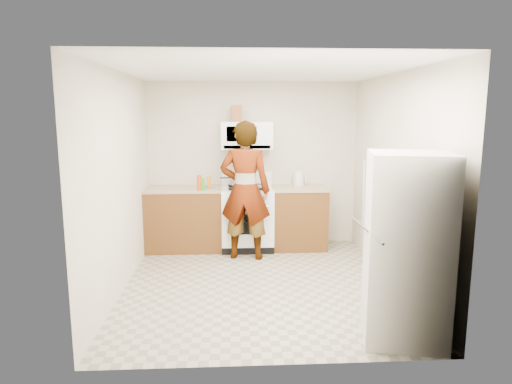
{
  "coord_description": "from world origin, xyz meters",
  "views": [
    {
      "loc": [
        -0.33,
        -5.21,
        2.04
      ],
      "look_at": [
        -0.02,
        0.55,
        1.03
      ],
      "focal_mm": 32.0,
      "sensor_mm": 36.0,
      "label": 1
    }
  ],
  "objects": [
    {
      "name": "back_wall",
      "position": [
        0.0,
        1.79,
        1.25
      ],
      "size": [
        3.2,
        0.02,
        2.5
      ],
      "primitive_type": "cube",
      "color": "beige",
      "rests_on": "floor"
    },
    {
      "name": "saucepan",
      "position": [
        -0.25,
        1.64,
        1.02
      ],
      "size": [
        0.3,
        0.3,
        0.13
      ],
      "primitive_type": "cylinder",
      "rotation": [
        0.0,
        0.0,
        -0.4
      ],
      "color": "silver",
      "rests_on": "gas_range"
    },
    {
      "name": "bottle_spray",
      "position": [
        -0.79,
        1.24,
        1.04
      ],
      "size": [
        0.08,
        0.08,
        0.22
      ],
      "primitive_type": "cylinder",
      "rotation": [
        0.0,
        0.0,
        -0.17
      ],
      "color": "#C0380E",
      "rests_on": "counter_left"
    },
    {
      "name": "bottle_green_cap",
      "position": [
        -0.74,
        1.24,
        1.02
      ],
      "size": [
        0.07,
        0.07,
        0.18
      ],
      "primitive_type": "cylinder",
      "rotation": [
        0.0,
        0.0,
        0.33
      ],
      "color": "#1C921A",
      "rests_on": "counter_left"
    },
    {
      "name": "microwave",
      "position": [
        -0.1,
        1.61,
        1.7
      ],
      "size": [
        0.76,
        0.38,
        0.4
      ],
      "primitive_type": "cube",
      "color": "white",
      "rests_on": "back_wall"
    },
    {
      "name": "counter_left",
      "position": [
        -1.04,
        1.49,
        0.92
      ],
      "size": [
        1.14,
        0.64,
        0.03
      ],
      "primitive_type": "cube",
      "color": "tan",
      "rests_on": "cabinet_left"
    },
    {
      "name": "pot_lid",
      "position": [
        -0.7,
        1.43,
        0.94
      ],
      "size": [
        0.31,
        0.31,
        0.01
      ],
      "primitive_type": "cylinder",
      "rotation": [
        0.0,
        0.0,
        0.25
      ],
      "color": "silver",
      "rests_on": "counter_left"
    },
    {
      "name": "broom",
      "position": [
        1.58,
        1.19,
        0.69
      ],
      "size": [
        0.14,
        0.29,
        1.37
      ],
      "primitive_type": "cylinder",
      "rotation": [
        0.14,
        -0.14,
        0.42
      ],
      "color": "silver",
      "rests_on": "floor"
    },
    {
      "name": "tray",
      "position": [
        0.09,
        1.37,
        0.96
      ],
      "size": [
        0.28,
        0.21,
        0.05
      ],
      "primitive_type": "cube",
      "rotation": [
        0.0,
        0.0,
        0.21
      ],
      "color": "white",
      "rests_on": "gas_range"
    },
    {
      "name": "cabinet_right",
      "position": [
        0.68,
        1.49,
        0.45
      ],
      "size": [
        0.8,
        0.62,
        0.9
      ],
      "primitive_type": "cube",
      "color": "brown",
      "rests_on": "floor"
    },
    {
      "name": "gas_range",
      "position": [
        -0.1,
        1.48,
        0.49
      ],
      "size": [
        0.76,
        0.65,
        1.13
      ],
      "color": "white",
      "rests_on": "floor"
    },
    {
      "name": "counter_right",
      "position": [
        0.68,
        1.49,
        0.92
      ],
      "size": [
        0.82,
        0.64,
        0.03
      ],
      "primitive_type": "cube",
      "color": "tan",
      "rests_on": "cabinet_right"
    },
    {
      "name": "person",
      "position": [
        -0.14,
        1.02,
        0.97
      ],
      "size": [
        0.77,
        0.58,
        1.93
      ],
      "primitive_type": "imported",
      "rotation": [
        0.0,
        0.0,
        2.97
      ],
      "color": "tan",
      "rests_on": "floor"
    },
    {
      "name": "kettle",
      "position": [
        0.7,
        1.66,
        1.03
      ],
      "size": [
        0.21,
        0.21,
        0.19
      ],
      "primitive_type": "cylinder",
      "rotation": [
        0.0,
        0.0,
        -0.34
      ],
      "color": "silver",
      "rests_on": "counter_right"
    },
    {
      "name": "right_wall",
      "position": [
        1.59,
        0.0,
        1.25
      ],
      "size": [
        0.02,
        3.6,
        2.5
      ],
      "primitive_type": "cube",
      "color": "beige",
      "rests_on": "floor"
    },
    {
      "name": "bottle_hot_sauce",
      "position": [
        -0.66,
        1.43,
        1.02
      ],
      "size": [
        0.07,
        0.07,
        0.18
      ],
      "primitive_type": "cylinder",
      "rotation": [
        0.0,
        0.0,
        -0.22
      ],
      "color": "orange",
      "rests_on": "counter_left"
    },
    {
      "name": "jug",
      "position": [
        -0.25,
        1.6,
        2.02
      ],
      "size": [
        0.15,
        0.15,
        0.24
      ],
      "primitive_type": "cube",
      "rotation": [
        0.0,
        0.0,
        0.07
      ],
      "color": "brown",
      "rests_on": "microwave"
    },
    {
      "name": "fridge",
      "position": [
        1.22,
        -1.38,
        0.85
      ],
      "size": [
        0.83,
        0.83,
        1.7
      ],
      "primitive_type": "cube",
      "rotation": [
        0.0,
        0.0,
        -0.22
      ],
      "color": "beige",
      "rests_on": "floor"
    },
    {
      "name": "cabinet_left",
      "position": [
        -1.04,
        1.49,
        0.45
      ],
      "size": [
        1.12,
        0.62,
        0.9
      ],
      "primitive_type": "cube",
      "color": "brown",
      "rests_on": "floor"
    },
    {
      "name": "floor",
      "position": [
        0.0,
        0.0,
        0.0
      ],
      "size": [
        3.6,
        3.6,
        0.0
      ],
      "primitive_type": "plane",
      "color": "gray",
      "rests_on": "ground"
    }
  ]
}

